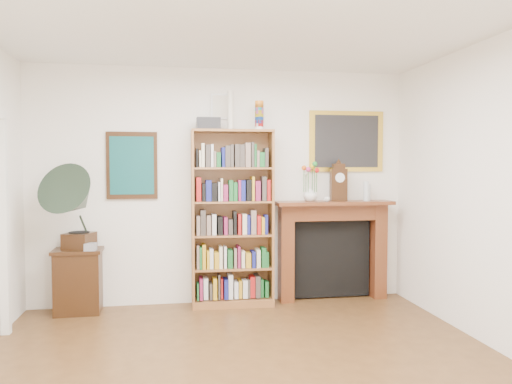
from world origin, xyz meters
TOP-DOWN VIEW (x-y plane):
  - room at (0.00, 0.00)m, footprint 4.51×5.01m
  - teal_poster at (-1.05, 2.48)m, footprint 0.58×0.04m
  - small_picture at (0.00, 2.48)m, footprint 0.26×0.04m
  - gilt_painting at (1.55, 2.48)m, footprint 0.95×0.04m
  - bookshelf at (0.10, 2.31)m, footprint 0.96×0.36m
  - side_cabinet at (-1.64, 2.29)m, footprint 0.54×0.39m
  - fireplace at (1.35, 2.39)m, footprint 1.44×0.35m
  - gramophone at (-1.62, 2.15)m, footprint 0.78×0.87m
  - cd_stack at (-1.48, 2.17)m, footprint 0.13×0.13m
  - mantel_clock at (1.41, 2.36)m, footprint 0.20×0.12m
  - flower_vase at (1.06, 2.36)m, footprint 0.22×0.22m
  - teacup at (1.23, 2.26)m, footprint 0.08×0.08m
  - bottle_left at (1.76, 2.34)m, footprint 0.07×0.07m
  - bottle_right at (1.80, 2.37)m, footprint 0.06×0.06m

SIDE VIEW (x-z plane):
  - side_cabinet at x=-1.64m, z-range 0.00..0.72m
  - fireplace at x=1.35m, z-range 0.11..1.33m
  - cd_stack at x=-1.48m, z-range 0.72..0.80m
  - bookshelf at x=0.10m, z-range -0.03..2.34m
  - teacup at x=1.23m, z-range 1.22..1.28m
  - gramophone at x=-1.62m, z-range 0.78..1.73m
  - flower_vase at x=1.06m, z-range 1.22..1.39m
  - bottle_right at x=1.80m, z-range 1.22..1.42m
  - bottle_left at x=1.76m, z-range 1.22..1.46m
  - room at x=0.00m, z-range -0.01..2.81m
  - mantel_clock at x=1.41m, z-range 1.21..1.66m
  - teal_poster at x=-1.05m, z-range 1.26..2.04m
  - gilt_painting at x=1.55m, z-range 1.58..2.33m
  - small_picture at x=0.00m, z-range 2.20..2.50m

